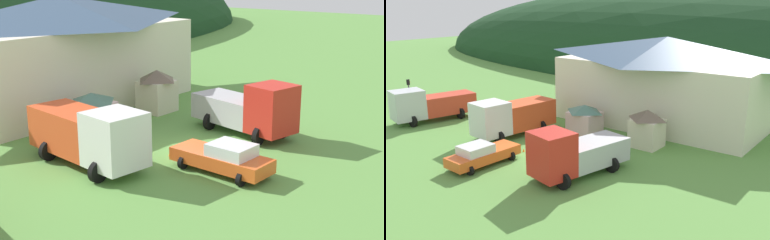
% 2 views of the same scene
% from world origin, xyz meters
% --- Properties ---
extents(ground_plane, '(200.00, 200.00, 0.00)m').
position_xyz_m(ground_plane, '(0.00, 0.00, 0.00)').
color(ground_plane, '#5B9342').
extents(depot_building, '(20.19, 11.36, 8.19)m').
position_xyz_m(depot_building, '(3.24, 14.58, 4.22)').
color(depot_building, silver).
rests_on(depot_building, ground).
extents(play_shed_cream, '(2.53, 2.32, 3.08)m').
position_xyz_m(play_shed_cream, '(5.66, 7.04, 1.59)').
color(play_shed_cream, beige).
rests_on(play_shed_cream, ground).
extents(play_shed_pink, '(2.79, 2.47, 2.53)m').
position_xyz_m(play_shed_pink, '(-0.64, 7.01, 1.30)').
color(play_shed_pink, beige).
rests_on(play_shed_pink, ground).
extents(heavy_rig_white, '(3.82, 7.78, 3.33)m').
position_xyz_m(heavy_rig_white, '(-5.00, 2.29, 1.78)').
color(heavy_rig_white, white).
rests_on(heavy_rig_white, ground).
extents(crane_truck_red, '(4.12, 7.44, 3.48)m').
position_xyz_m(crane_truck_red, '(4.88, -1.36, 1.68)').
color(crane_truck_red, red).
rests_on(crane_truck_red, ground).
extents(service_pickup_orange, '(2.50, 5.45, 1.66)m').
position_xyz_m(service_pickup_orange, '(-1.56, -3.84, 0.83)').
color(service_pickup_orange, orange).
rests_on(service_pickup_orange, ground).
extents(traffic_cone_near_pickup, '(0.36, 0.36, 0.49)m').
position_xyz_m(traffic_cone_near_pickup, '(-1.25, -0.02, 0.00)').
color(traffic_cone_near_pickup, orange).
rests_on(traffic_cone_near_pickup, ground).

